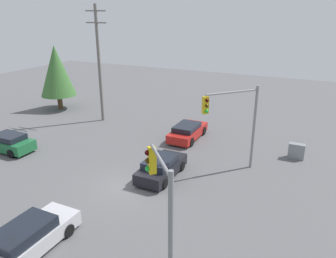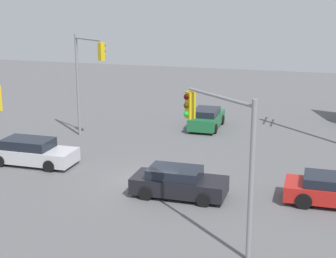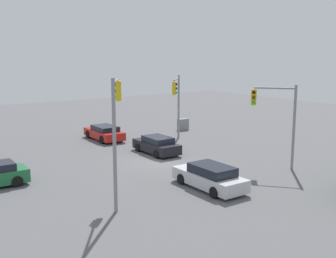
{
  "view_description": "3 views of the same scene",
  "coord_description": "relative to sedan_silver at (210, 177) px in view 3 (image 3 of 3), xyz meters",
  "views": [
    {
      "loc": [
        -9.9,
        14.99,
        10.19
      ],
      "look_at": [
        -1.47,
        -2.46,
        3.14
      ],
      "focal_mm": 35.0,
      "sensor_mm": 36.0,
      "label": 1
    },
    {
      "loc": [
        -22.44,
        -7.71,
        8.98
      ],
      "look_at": [
        -0.57,
        -1.24,
        2.95
      ],
      "focal_mm": 55.0,
      "sensor_mm": 36.0,
      "label": 2
    },
    {
      "loc": [
        16.14,
        24.57,
        7.74
      ],
      "look_at": [
        -1.12,
        -0.23,
        2.18
      ],
      "focal_mm": 45.0,
      "sensor_mm": 36.0,
      "label": 3
    }
  ],
  "objects": [
    {
      "name": "ground_plane",
      "position": [
        -0.91,
        -6.9,
        -0.68
      ],
      "size": [
        80.0,
        80.0,
        0.0
      ],
      "primitive_type": "plane",
      "color": "#5B5B5E"
    },
    {
      "name": "sedan_silver",
      "position": [
        0.0,
        0.0,
        0.0
      ],
      "size": [
        1.98,
        4.76,
        1.4
      ],
      "rotation": [
        0.0,
        0.0,
        3.14
      ],
      "color": "silver",
      "rests_on": "ground_plane"
    },
    {
      "name": "sedan_red",
      "position": [
        -1.12,
        -15.75,
        -0.03
      ],
      "size": [
        2.02,
        4.6,
        1.29
      ],
      "rotation": [
        0.0,
        0.0,
        3.14
      ],
      "color": "red",
      "rests_on": "ground_plane"
    },
    {
      "name": "traffic_signal_main",
      "position": [
        -6.3,
        -0.73,
        3.16
      ],
      "size": [
        2.07,
        2.31,
        5.65
      ],
      "rotation": [
        0.0,
        0.0,
        -0.85
      ],
      "color": "gray",
      "rests_on": "ground_plane"
    },
    {
      "name": "traffic_signal_cross",
      "position": [
        5.53,
        -0.82,
        3.75
      ],
      "size": [
        1.86,
        2.71,
        6.55
      ],
      "rotation": [
        0.0,
        0.0,
        4.14
      ],
      "color": "gray",
      "rests_on": "ground_plane"
    },
    {
      "name": "traffic_signal_aux",
      "position": [
        -6.02,
        -11.51,
        3.25
      ],
      "size": [
        2.79,
        3.07,
        5.7
      ],
      "rotation": [
        0.0,
        0.0,
        0.84
      ],
      "color": "gray",
      "rests_on": "ground_plane"
    },
    {
      "name": "sedan_dark",
      "position": [
        -2.15,
        -8.83,
        -0.02
      ],
      "size": [
        1.93,
        4.28,
        1.34
      ],
      "rotation": [
        0.0,
        0.0,
        3.14
      ],
      "color": "black",
      "rests_on": "ground_plane"
    },
    {
      "name": "electrical_cabinet",
      "position": [
        -9.75,
        -15.57,
        -0.11
      ],
      "size": [
        1.12,
        0.51,
        1.14
      ],
      "primitive_type": "cube",
      "color": "gray",
      "rests_on": "ground_plane"
    }
  ]
}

